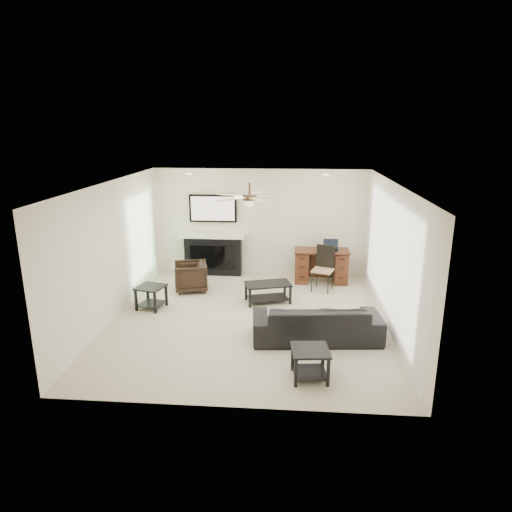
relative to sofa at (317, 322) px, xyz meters
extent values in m
plane|color=beige|center=(-1.19, 0.72, -0.31)|extent=(5.50, 5.50, 0.00)
cube|color=white|center=(-1.19, 0.72, 2.19)|extent=(5.00, 5.50, 0.04)
cube|color=beige|center=(-1.19, 3.47, 0.94)|extent=(5.00, 0.04, 2.50)
cube|color=beige|center=(-1.19, -2.03, 0.94)|extent=(5.00, 0.04, 2.50)
cube|color=beige|center=(-3.69, 0.72, 0.94)|extent=(0.04, 5.50, 2.50)
cube|color=beige|center=(1.31, 0.72, 0.94)|extent=(0.04, 5.50, 2.50)
cube|color=white|center=(1.26, 0.82, 0.92)|extent=(0.04, 5.10, 2.40)
cube|color=#93BC89|center=(-3.65, 2.27, 0.74)|extent=(0.04, 1.80, 2.10)
cylinder|color=#382619|center=(-1.19, 0.82, 1.94)|extent=(1.40, 1.40, 0.30)
imported|color=black|center=(0.00, 0.00, 0.00)|extent=(2.18, 1.02, 0.62)
imported|color=black|center=(-2.60, 2.15, 0.00)|extent=(0.83, 0.81, 0.63)
cube|color=black|center=(-0.90, 1.60, -0.11)|extent=(1.00, 0.73, 0.40)
cube|color=black|center=(-0.15, -1.25, -0.08)|extent=(0.57, 0.57, 0.45)
cube|color=black|center=(-3.15, 1.10, -0.08)|extent=(0.61, 0.61, 0.45)
cube|color=black|center=(-2.30, 3.30, 0.65)|extent=(1.52, 0.34, 1.91)
cube|color=#3C170F|center=(0.23, 2.94, 0.07)|extent=(1.22, 0.56, 0.76)
cube|color=black|center=(0.23, 2.39, 0.18)|extent=(0.54, 0.55, 0.97)
cube|color=black|center=(0.43, 2.92, 0.57)|extent=(0.33, 0.24, 0.23)
camera|label=1|loc=(-0.44, -7.03, 3.13)|focal=32.00mm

